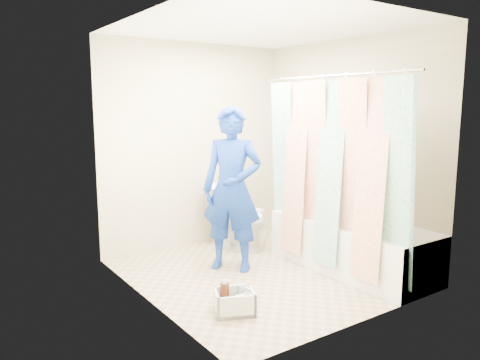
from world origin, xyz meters
TOP-DOWN VIEW (x-y plane):
  - floor at (0.00, 0.00)m, footprint 2.60×2.60m
  - ceiling at (0.00, 0.00)m, footprint 2.40×2.60m
  - wall_back at (0.00, 1.30)m, footprint 2.40×0.02m
  - wall_front at (0.00, -1.30)m, footprint 2.40×0.02m
  - wall_left at (-1.20, 0.00)m, footprint 0.02×2.60m
  - wall_right at (1.20, 0.00)m, footprint 0.02×2.60m
  - bathtub at (0.85, -0.43)m, footprint 0.70×1.75m
  - curtain_rod at (0.52, -0.43)m, footprint 0.02×1.90m
  - shower_curtain at (0.52, -0.43)m, footprint 0.06×1.75m
  - toilet at (0.30, 0.85)m, footprint 0.60×0.82m
  - tank_lid at (0.33, 0.73)m, footprint 0.50×0.31m
  - tank_internals at (0.21, 1.03)m, footprint 0.18×0.08m
  - plumber at (-0.15, 0.29)m, footprint 0.70×0.73m
  - cleaning_caddy at (-0.72, -0.61)m, footprint 0.39×0.36m

SIDE VIEW (x-z plane):
  - floor at x=0.00m, z-range 0.00..0.00m
  - cleaning_caddy at x=-0.72m, z-range -0.03..0.21m
  - bathtub at x=0.85m, z-range 0.02..0.52m
  - toilet at x=0.30m, z-range 0.00..0.75m
  - tank_lid at x=0.33m, z-range 0.43..0.46m
  - tank_internals at x=0.21m, z-range 0.62..0.87m
  - plumber at x=-0.15m, z-range 0.00..1.68m
  - shower_curtain at x=0.52m, z-range 0.12..1.92m
  - wall_back at x=0.00m, z-range 0.00..2.40m
  - wall_front at x=0.00m, z-range 0.00..2.40m
  - wall_left at x=-1.20m, z-range 0.00..2.40m
  - wall_right at x=1.20m, z-range 0.00..2.40m
  - curtain_rod at x=0.52m, z-range 1.94..1.96m
  - ceiling at x=0.00m, z-range 2.39..2.41m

